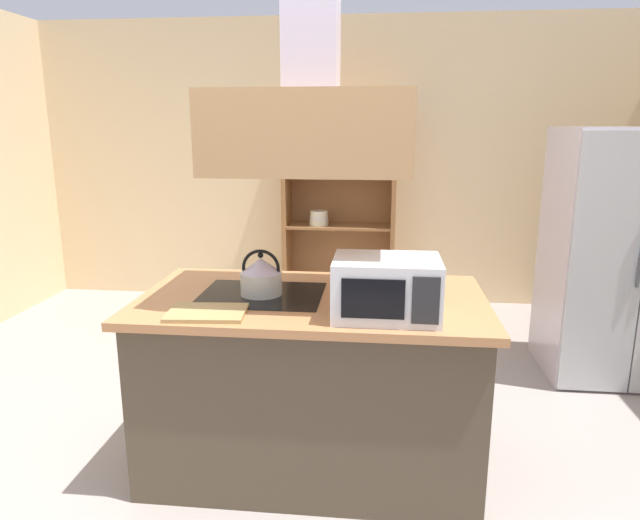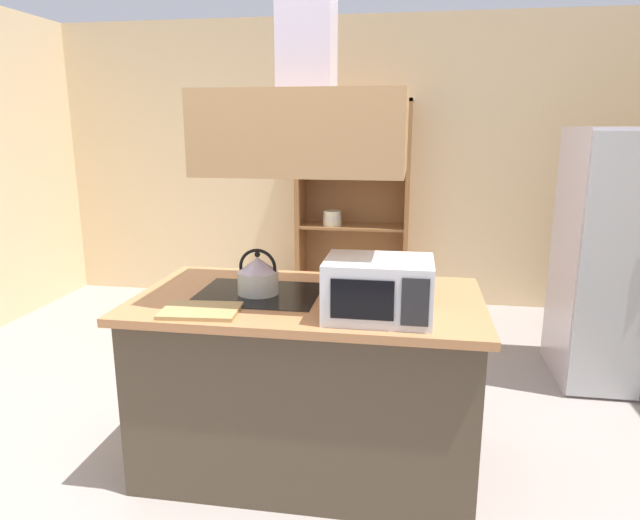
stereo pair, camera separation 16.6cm
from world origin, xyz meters
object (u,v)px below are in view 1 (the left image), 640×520
at_px(kettle, 261,276).
at_px(cutting_board, 207,313).
at_px(refrigerator, 620,255).
at_px(dish_cabinet, 339,216).
at_px(microwave, 386,288).

relative_size(kettle, cutting_board, 0.67).
xyz_separation_m(refrigerator, cutting_board, (-2.39, -1.64, 0.06)).
bearing_deg(kettle, cutting_board, -119.02).
height_order(dish_cabinet, microwave, dish_cabinet).
bearing_deg(refrigerator, microwave, -135.46).
distance_m(refrigerator, cutting_board, 2.89).
bearing_deg(kettle, dish_cabinet, 86.16).
relative_size(dish_cabinet, microwave, 4.23).
xyz_separation_m(kettle, cutting_board, (-0.18, -0.32, -0.09)).
height_order(refrigerator, cutting_board, refrigerator).
height_order(cutting_board, microwave, microwave).
bearing_deg(cutting_board, microwave, 4.84).
bearing_deg(refrigerator, dish_cabinet, 145.41).
relative_size(dish_cabinet, cutting_board, 5.72).
xyz_separation_m(refrigerator, dish_cabinet, (-2.03, 1.40, 0.01)).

